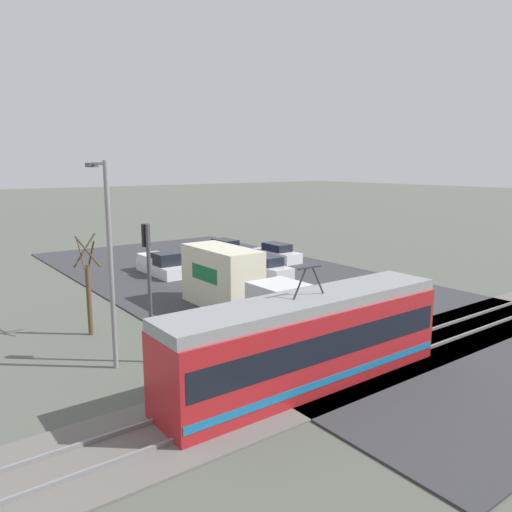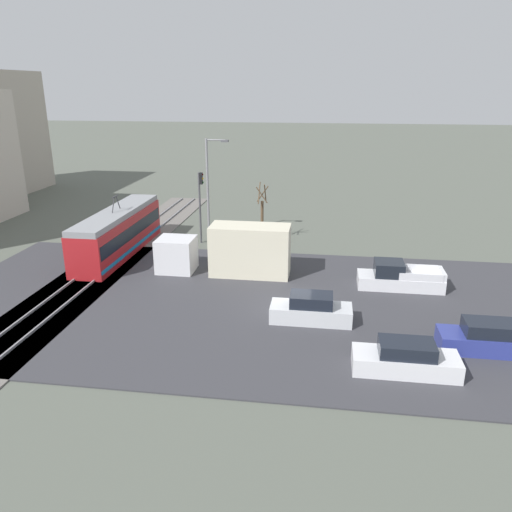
% 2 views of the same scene
% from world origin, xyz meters
% --- Properties ---
extents(ground_plane, '(320.00, 320.00, 0.00)m').
position_xyz_m(ground_plane, '(0.00, 0.00, 0.00)').
color(ground_plane, '#565B51').
extents(road_surface, '(19.67, 44.07, 0.08)m').
position_xyz_m(road_surface, '(0.00, 0.00, 0.04)').
color(road_surface, '#38383D').
rests_on(road_surface, ground).
extents(rail_bed, '(57.22, 4.40, 0.22)m').
position_xyz_m(rail_bed, '(0.00, 14.04, 0.05)').
color(rail_bed, slate).
rests_on(rail_bed, ground).
extents(light_rail_tram, '(12.24, 2.56, 4.55)m').
position_xyz_m(light_rail_tram, '(8.01, 14.04, 1.74)').
color(light_rail_tram, '#B21E23').
rests_on(light_rail_tram, ground).
extents(box_truck, '(2.41, 9.29, 3.50)m').
position_xyz_m(box_truck, '(4.86, 4.43, 1.69)').
color(box_truck, silver).
rests_on(box_truck, ground).
extents(pickup_truck, '(1.97, 5.40, 1.75)m').
position_xyz_m(pickup_truck, '(3.81, -6.76, 0.74)').
color(pickup_truck, silver).
rests_on(pickup_truck, ground).
extents(sedan_car_0, '(1.74, 4.75, 1.58)m').
position_xyz_m(sedan_car_0, '(-4.05, -10.13, 0.73)').
color(sedan_car_0, navy).
rests_on(sedan_car_0, ground).
extents(sedan_car_1, '(1.72, 4.51, 1.60)m').
position_xyz_m(sedan_car_1, '(-1.94, -1.33, 0.74)').
color(sedan_car_1, silver).
rests_on(sedan_car_1, ground).
extents(sedan_car_2, '(1.76, 4.80, 1.52)m').
position_xyz_m(sedan_car_2, '(-6.59, -5.82, 0.71)').
color(sedan_car_2, silver).
rests_on(sedan_car_2, ground).
extents(traffic_light_pole, '(0.28, 0.47, 5.94)m').
position_xyz_m(traffic_light_pole, '(11.84, 8.37, 3.80)').
color(traffic_light_pole, '#47474C').
rests_on(traffic_light_pole, ground).
extents(street_tree, '(1.19, 0.99, 5.05)m').
position_xyz_m(street_tree, '(12.77, 3.37, 2.30)').
color(street_tree, brown).
rests_on(street_tree, ground).
extents(street_lamp_near_crossing, '(0.36, 1.95, 8.50)m').
position_xyz_m(street_lamp_near_crossing, '(13.32, 7.90, 4.88)').
color(street_lamp_near_crossing, gray).
rests_on(street_lamp_near_crossing, ground).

